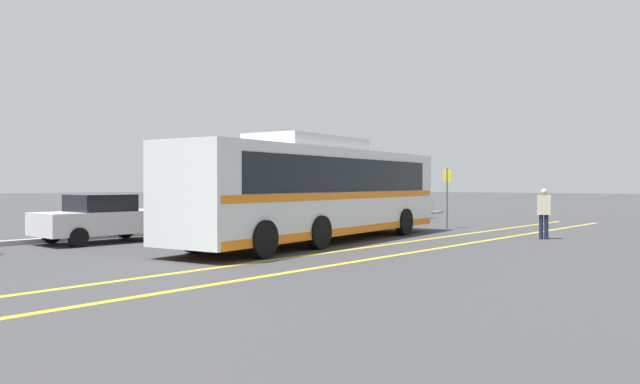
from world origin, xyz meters
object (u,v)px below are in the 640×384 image
Objects in this scene: transit_bus at (320,189)px; bus_stop_sign at (447,190)px; parked_car_3 at (331,210)px; pedestrian_0 at (544,210)px; parked_car_2 at (223,214)px; parked_car_4 at (396,206)px; parked_car_1 at (103,219)px.

transit_bus is 5.09× the size of bus_stop_sign.
pedestrian_0 is (-1.28, -10.52, 0.33)m from parked_car_3.
parked_car_2 reaches higher than parked_car_3.
parked_car_2 is 12.44m from parked_car_4.
pedestrian_0 is (-6.98, -10.58, 0.27)m from parked_car_4.
parked_car_3 is (11.74, -0.18, -0.10)m from parked_car_1.
pedestrian_0 reaches higher than parked_car_1.
pedestrian_0 is at bearing 26.06° from parked_car_2.
parked_car_4 is 12.68m from pedestrian_0.
transit_bus reaches higher than parked_car_2.
parked_car_1 reaches higher than parked_car_3.
parked_car_4 is at bearing 89.02° from parked_car_2.
transit_bus is at bearing 18.50° from pedestrian_0.
parked_car_2 is 6.74m from parked_car_3.
parked_car_3 is at bearing 88.96° from parked_car_2.
transit_bus is at bearing 43.10° from parked_car_1.
pedestrian_0 is (10.46, -10.70, 0.22)m from parked_car_1.
transit_bus reaches higher than parked_car_1.
parked_car_4 is at bearing 105.25° from transit_bus.
parked_car_2 is at bearing 94.59° from parked_car_4.
parked_car_1 is at bearing -120.63° from bus_stop_sign.
transit_bus reaches higher than pedestrian_0.
bus_stop_sign reaches higher than parked_car_3.
parked_car_2 is 0.85× the size of parked_car_3.
transit_bus reaches higher than parked_car_3.
bus_stop_sign is at bearing 81.38° from transit_bus.
pedestrian_0 is at bearing 46.72° from parked_car_1.
parked_car_3 is (6.74, 0.06, -0.08)m from parked_car_2.
parked_car_2 is at bearing -85.08° from parked_car_3.
pedestrian_0 reaches higher than parked_car_4.
parked_car_1 is (-4.66, 5.41, -0.96)m from transit_bus.
parked_car_4 is at bearing 91.96° from parked_car_1.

